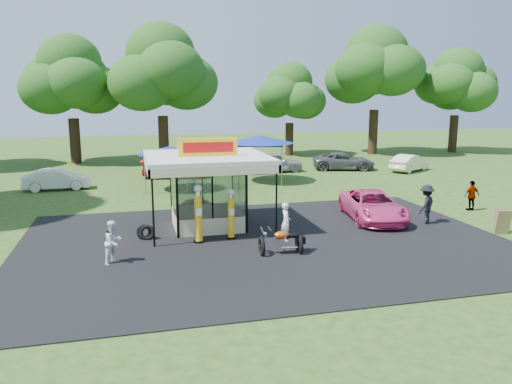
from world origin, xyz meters
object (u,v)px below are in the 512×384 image
spectator_east_b (472,196)px  bg_car_b (176,168)px  gas_pump_right (231,215)px  bg_car_d (344,161)px  bg_car_a (57,179)px  bg_car_c (273,162)px  spectator_east_a (426,204)px  spectator_west (113,242)px  gas_station_kiosk (207,190)px  bg_car_e (409,163)px  gas_pump_left (198,215)px  tent_west (169,151)px  kiosk_car (201,207)px  a_frame_sign (502,222)px  pink_sedan (373,206)px  tent_east (260,140)px  motorcycle (284,234)px

spectator_east_b → bg_car_b: bearing=-50.3°
gas_pump_right → bg_car_d: bearing=53.4°
bg_car_a → bg_car_d: bg_car_d is taller
bg_car_c → spectator_east_a: bearing=-178.7°
bg_car_b → spectator_east_b: bearing=-126.8°
spectator_west → bg_car_a: bearing=54.0°
gas_station_kiosk → bg_car_e: bearing=35.7°
gas_pump_left → tent_west: bearing=90.9°
gas_pump_left → kiosk_car: (0.73, 4.56, -0.70)m
bg_car_a → bg_car_c: bearing=-80.3°
gas_pump_left → spectator_east_b: 15.00m
bg_car_e → a_frame_sign: bearing=129.3°
pink_sedan → bg_car_b: (-8.15, 15.15, 0.01)m
bg_car_a → bg_car_d: 21.83m
kiosk_car → pink_sedan: pink_sedan is taller
bg_car_e → gas_pump_right: bearing=99.0°
pink_sedan → bg_car_b: size_ratio=1.02×
spectator_east_a → bg_car_a: spectator_east_a is taller
spectator_east_b → kiosk_car: bearing=-13.4°
gas_station_kiosk → gas_pump_left: (-0.73, -2.35, -0.60)m
spectator_east_b → tent_east: bearing=-57.2°
gas_pump_right → kiosk_car: gas_pump_right is taller
bg_car_d → pink_sedan: bearing=176.8°
tent_east → motorcycle: bearing=-101.3°
kiosk_car → motorcycle: bearing=-161.7°
gas_station_kiosk → spectator_east_b: gas_station_kiosk is taller
gas_station_kiosk → motorcycle: gas_station_kiosk is taller
pink_sedan → spectator_east_b: spectator_east_b is taller
kiosk_car → a_frame_sign: bearing=-117.6°
motorcycle → spectator_east_a: motorcycle is taller
kiosk_car → tent_west: bearing=7.0°
gas_pump_right → bg_car_b: gas_pump_right is taller
gas_station_kiosk → spectator_west: bearing=-134.5°
bg_car_a → tent_east: 13.64m
gas_station_kiosk → kiosk_car: gas_station_kiosk is taller
gas_station_kiosk → kiosk_car: bearing=90.0°
kiosk_car → pink_sedan: (8.04, -2.79, 0.23)m
kiosk_car → spectator_east_a: bearing=-111.9°
spectator_west → tent_west: (3.15, 13.85, 1.75)m
spectator_west → spectator_east_a: spectator_east_a is taller
bg_car_b → pink_sedan: bearing=-142.8°
gas_station_kiosk → a_frame_sign: bearing=-19.0°
bg_car_a → bg_car_e: same height
spectator_west → spectator_east_b: (18.15, 4.15, -0.00)m
gas_pump_right → a_frame_sign: gas_pump_right is taller
gas_pump_right → kiosk_car: 4.40m
bg_car_a → bg_car_d: size_ratio=0.83×
a_frame_sign → bg_car_e: 18.38m
gas_station_kiosk → spectator_east_b: 14.12m
bg_car_d → tent_west: bearing=126.8°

